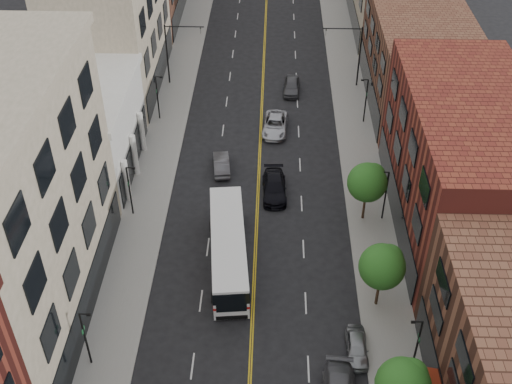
# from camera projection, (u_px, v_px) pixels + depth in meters

# --- Properties ---
(sidewalk_left) EXTENTS (4.00, 110.00, 0.15)m
(sidewalk_left) POSITION_uv_depth(u_px,v_px,m) (162.00, 145.00, 65.52)
(sidewalk_left) COLOR gray
(sidewalk_left) RESTS_ON ground
(sidewalk_right) EXTENTS (4.00, 110.00, 0.15)m
(sidewalk_right) POSITION_uv_depth(u_px,v_px,m) (358.00, 148.00, 65.05)
(sidewalk_right) COLOR gray
(sidewalk_right) RESTS_ON ground
(bldg_l_white) EXTENTS (10.00, 14.00, 8.00)m
(bldg_l_white) POSITION_uv_depth(u_px,v_px,m) (78.00, 133.00, 60.11)
(bldg_l_white) COLOR silver
(bldg_l_white) RESTS_ON ground
(bldg_l_far_a) EXTENTS (10.00, 20.00, 18.00)m
(bldg_l_far_a) POSITION_uv_depth(u_px,v_px,m) (109.00, 10.00, 70.36)
(bldg_l_far_a) COLOR gray
(bldg_l_far_a) RESTS_ON ground
(bldg_r_mid) EXTENTS (10.00, 22.00, 12.00)m
(bldg_r_mid) POSITION_uv_depth(u_px,v_px,m) (464.00, 165.00, 52.58)
(bldg_r_mid) COLOR maroon
(bldg_r_mid) RESTS_ON ground
(bldg_r_far_a) EXTENTS (10.00, 20.00, 10.00)m
(bldg_r_far_a) POSITION_uv_depth(u_px,v_px,m) (419.00, 60.00, 69.69)
(bldg_r_far_a) COLOR brown
(bldg_r_far_a) RESTS_ON ground
(tree_r_1) EXTENTS (3.40, 3.40, 5.59)m
(tree_r_1) POSITION_uv_depth(u_px,v_px,m) (404.00, 384.00, 38.27)
(tree_r_1) COLOR black
(tree_r_1) RESTS_ON sidewalk_right
(tree_r_2) EXTENTS (3.40, 3.40, 5.59)m
(tree_r_2) POSITION_uv_depth(u_px,v_px,m) (383.00, 265.00, 46.12)
(tree_r_2) COLOR black
(tree_r_2) RESTS_ON sidewalk_right
(tree_r_3) EXTENTS (3.40, 3.40, 5.59)m
(tree_r_3) POSITION_uv_depth(u_px,v_px,m) (368.00, 181.00, 53.98)
(tree_r_3) COLOR black
(tree_r_3) RESTS_ON sidewalk_right
(lamp_l_1) EXTENTS (0.81, 0.55, 5.05)m
(lamp_l_1) POSITION_uv_depth(u_px,v_px,m) (85.00, 336.00, 42.55)
(lamp_l_1) COLOR black
(lamp_l_1) RESTS_ON sidewalk_left
(lamp_l_2) EXTENTS (0.81, 0.55, 5.05)m
(lamp_l_2) POSITION_uv_depth(u_px,v_px,m) (130.00, 188.00, 55.11)
(lamp_l_2) COLOR black
(lamp_l_2) RESTS_ON sidewalk_left
(lamp_l_3) EXTENTS (0.81, 0.55, 5.05)m
(lamp_l_3) POSITION_uv_depth(u_px,v_px,m) (158.00, 95.00, 67.67)
(lamp_l_3) COLOR black
(lamp_l_3) RESTS_ON sidewalk_left
(lamp_r_1) EXTENTS (0.81, 0.55, 5.05)m
(lamp_r_1) POSITION_uv_depth(u_px,v_px,m) (417.00, 344.00, 42.04)
(lamp_r_1) COLOR black
(lamp_r_1) RESTS_ON sidewalk_right
(lamp_r_2) EXTENTS (0.81, 0.55, 5.05)m
(lamp_r_2) POSITION_uv_depth(u_px,v_px,m) (385.00, 193.00, 54.60)
(lamp_r_2) COLOR black
(lamp_r_2) RESTS_ON sidewalk_right
(lamp_r_3) EXTENTS (0.81, 0.55, 5.05)m
(lamp_r_3) POSITION_uv_depth(u_px,v_px,m) (366.00, 98.00, 67.16)
(lamp_r_3) COLOR black
(lamp_r_3) RESTS_ON sidewalk_right
(signal_mast_left) EXTENTS (4.49, 0.18, 7.20)m
(signal_mast_left) POSITION_uv_depth(u_px,v_px,m) (173.00, 47.00, 72.90)
(signal_mast_left) COLOR black
(signal_mast_left) RESTS_ON sidewalk_left
(signal_mast_right) EXTENTS (4.49, 0.18, 7.20)m
(signal_mast_right) POSITION_uv_depth(u_px,v_px,m) (354.00, 50.00, 72.42)
(signal_mast_right) COLOR black
(signal_mast_right) RESTS_ON sidewalk_right
(city_bus) EXTENTS (3.90, 12.44, 3.15)m
(city_bus) POSITION_uv_depth(u_px,v_px,m) (228.00, 247.00, 50.97)
(city_bus) COLOR white
(city_bus) RESTS_ON ground
(car_parked_far) EXTENTS (1.56, 3.77, 1.28)m
(car_parked_far) POSITION_uv_depth(u_px,v_px,m) (357.00, 347.00, 44.69)
(car_parked_far) COLOR gray
(car_parked_far) RESTS_ON ground
(car_lane_behind) EXTENTS (1.99, 4.41, 1.40)m
(car_lane_behind) POSITION_uv_depth(u_px,v_px,m) (221.00, 164.00, 61.79)
(car_lane_behind) COLOR #505055
(car_lane_behind) RESTS_ON ground
(car_lane_a) EXTENTS (2.37, 5.40, 1.54)m
(car_lane_a) POSITION_uv_depth(u_px,v_px,m) (274.00, 187.00, 58.80)
(car_lane_a) COLOR black
(car_lane_a) RESTS_ON ground
(car_lane_b) EXTENTS (2.91, 5.61, 1.51)m
(car_lane_b) POSITION_uv_depth(u_px,v_px,m) (275.00, 125.00, 67.24)
(car_lane_b) COLOR #BABCC3
(car_lane_b) RESTS_ON ground
(car_lane_c) EXTENTS (2.05, 4.59, 1.53)m
(car_lane_c) POSITION_uv_depth(u_px,v_px,m) (292.00, 86.00, 73.76)
(car_lane_c) COLOR #49494E
(car_lane_c) RESTS_ON ground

